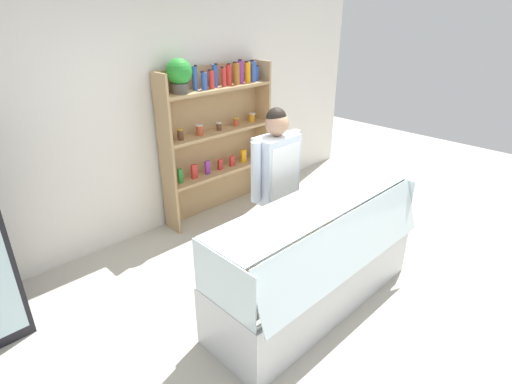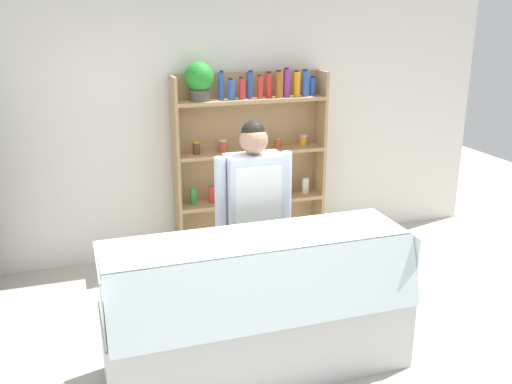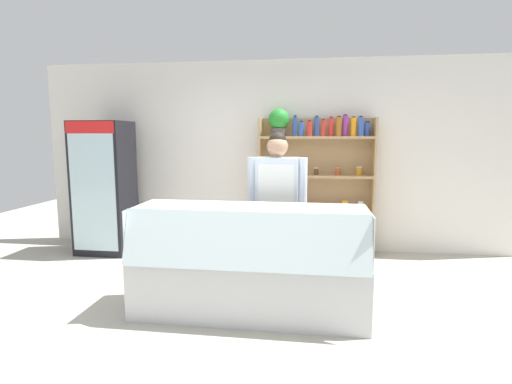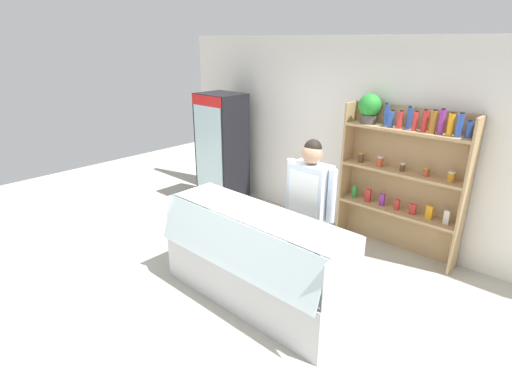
{
  "view_description": "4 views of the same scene",
  "coord_description": "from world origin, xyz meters",
  "px_view_note": "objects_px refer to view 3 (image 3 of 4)",
  "views": [
    {
      "loc": [
        -2.39,
        -1.78,
        2.49
      ],
      "look_at": [
        0.03,
        0.7,
        0.89
      ],
      "focal_mm": 28.0,
      "sensor_mm": 36.0,
      "label": 1
    },
    {
      "loc": [
        -1.08,
        -3.4,
        2.48
      ],
      "look_at": [
        0.22,
        0.52,
        1.15
      ],
      "focal_mm": 40.0,
      "sensor_mm": 36.0,
      "label": 2
    },
    {
      "loc": [
        0.6,
        -3.53,
        1.64
      ],
      "look_at": [
        0.03,
        0.5,
        1.07
      ],
      "focal_mm": 28.0,
      "sensor_mm": 36.0,
      "label": 3
    },
    {
      "loc": [
        2.54,
        -2.7,
        2.64
      ],
      "look_at": [
        -0.3,
        0.36,
        1.04
      ],
      "focal_mm": 28.0,
      "sensor_mm": 36.0,
      "label": 4
    }
  ],
  "objects_px": {
    "drinks_fridge": "(104,188)",
    "shop_clerk": "(277,197)",
    "shelving_unit": "(311,170)",
    "deli_display_case": "(249,281)"
  },
  "relations": [
    {
      "from": "drinks_fridge",
      "to": "shop_clerk",
      "type": "xyz_separation_m",
      "value": [
        2.52,
        -1.02,
        0.08
      ]
    },
    {
      "from": "shelving_unit",
      "to": "deli_display_case",
      "type": "xyz_separation_m",
      "value": [
        -0.55,
        -2.08,
        -0.86
      ]
    },
    {
      "from": "shelving_unit",
      "to": "drinks_fridge",
      "type": "bearing_deg",
      "value": -172.24
    },
    {
      "from": "deli_display_case",
      "to": "shop_clerk",
      "type": "bearing_deg",
      "value": 73.76
    },
    {
      "from": "deli_display_case",
      "to": "shop_clerk",
      "type": "height_order",
      "value": "shop_clerk"
    },
    {
      "from": "shelving_unit",
      "to": "shop_clerk",
      "type": "height_order",
      "value": "shelving_unit"
    },
    {
      "from": "shop_clerk",
      "to": "drinks_fridge",
      "type": "bearing_deg",
      "value": 157.92
    },
    {
      "from": "shelving_unit",
      "to": "shop_clerk",
      "type": "bearing_deg",
      "value": -104.0
    },
    {
      "from": "deli_display_case",
      "to": "shelving_unit",
      "type": "bearing_deg",
      "value": 75.27
    },
    {
      "from": "drinks_fridge",
      "to": "deli_display_case",
      "type": "xyz_separation_m",
      "value": [
        2.32,
        -1.69,
        -0.61
      ]
    }
  ]
}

